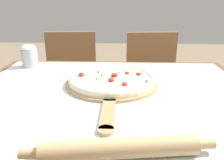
{
  "coord_description": "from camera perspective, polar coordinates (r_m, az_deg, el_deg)",
  "views": [
    {
      "loc": [
        0.04,
        -0.87,
        1.14
      ],
      "look_at": [
        0.0,
        0.07,
        0.8
      ],
      "focal_mm": 38.0,
      "sensor_mm": 36.0,
      "label": 1
    }
  ],
  "objects": [
    {
      "name": "chair_left",
      "position": [
        1.85,
        -9.69,
        -0.53
      ],
      "size": [
        0.44,
        0.44,
        0.88
      ],
      "rotation": [
        0.0,
        0.0,
        0.11
      ],
      "color": "brown",
      "rests_on": "ground_plane"
    },
    {
      "name": "pizza",
      "position": [
        1.03,
        0.07,
        0.3
      ],
      "size": [
        0.37,
        0.37,
        0.04
      ],
      "color": "beige",
      "rests_on": "pizza_peel"
    },
    {
      "name": "rolling_pin",
      "position": [
        0.59,
        1.83,
        -16.14
      ],
      "size": [
        0.47,
        0.1,
        0.05
      ],
      "rotation": [
        0.0,
        0.0,
        0.13
      ],
      "color": "tan",
      "rests_on": "towel_cloth"
    },
    {
      "name": "flour_cup",
      "position": [
        1.36,
        -19.26,
        5.58
      ],
      "size": [
        0.08,
        0.08,
        0.12
      ],
      "color": "#B2B7BC",
      "rests_on": "towel_cloth"
    },
    {
      "name": "towel_cloth",
      "position": [
        0.95,
        -0.31,
        -3.28
      ],
      "size": [
        1.13,
        0.9,
        0.0
      ],
      "color": "silver",
      "rests_on": "dining_table"
    },
    {
      "name": "dining_table",
      "position": [
        1.0,
        -0.29,
        -9.32
      ],
      "size": [
        1.21,
        0.98,
        0.77
      ],
      "color": "brown",
      "rests_on": "ground_plane"
    },
    {
      "name": "pizza_peel",
      "position": [
        1.02,
        0.02,
        -1.1
      ],
      "size": [
        0.4,
        0.62,
        0.01
      ],
      "color": "tan",
      "rests_on": "towel_cloth"
    },
    {
      "name": "chair_right",
      "position": [
        1.82,
        9.72,
        -0.81
      ],
      "size": [
        0.44,
        0.44,
        0.88
      ],
      "rotation": [
        0.0,
        0.0,
        0.11
      ],
      "color": "brown",
      "rests_on": "ground_plane"
    }
  ]
}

